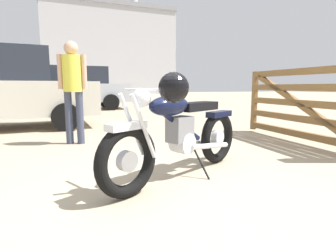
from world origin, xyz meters
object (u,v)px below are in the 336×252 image
vintage_motorcycle (180,132)px  timber_gate (314,102)px  bystander (73,82)px  pale_sedan_back (67,87)px

vintage_motorcycle → timber_gate: 2.68m
vintage_motorcycle → bystander: 2.44m
vintage_motorcycle → bystander: size_ratio=1.13×
vintage_motorcycle → timber_gate: timber_gate is taller
bystander → pale_sedan_back: pale_sedan_back is taller
vintage_motorcycle → pale_sedan_back: 9.32m
timber_gate → pale_sedan_back: (-3.78, 8.51, 0.24)m
bystander → timber_gate: bearing=-96.5°
vintage_motorcycle → pale_sedan_back: size_ratio=0.40×
vintage_motorcycle → pale_sedan_back: (-1.20, 9.23, 0.45)m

